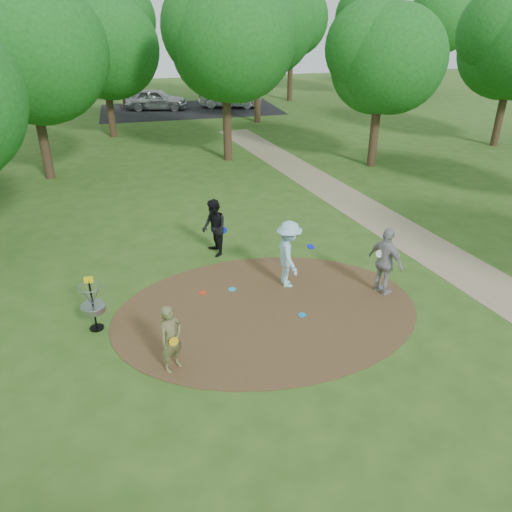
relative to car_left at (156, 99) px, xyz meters
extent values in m
plane|color=#2D5119|center=(0.63, -30.48, -0.81)|extent=(100.00, 100.00, 0.00)
cylinder|color=#47301C|center=(0.63, -30.48, -0.80)|extent=(8.40, 8.40, 0.02)
cube|color=#8C7A5B|center=(7.13, -28.48, -0.81)|extent=(7.55, 39.89, 0.01)
cube|color=black|center=(2.63, -0.48, -0.81)|extent=(14.00, 8.00, 0.01)
imported|color=brown|center=(-2.11, -32.27, 0.02)|extent=(0.73, 0.69, 1.67)
cylinder|color=gold|center=(-2.07, -32.45, 0.07)|extent=(0.22, 0.09, 0.22)
imported|color=#9BD4E7|center=(1.61, -29.26, 0.21)|extent=(0.83, 1.36, 2.04)
cylinder|color=#0C13D4|center=(2.29, -29.26, 0.38)|extent=(0.27, 0.27, 0.08)
imported|color=black|center=(-0.12, -26.68, 0.14)|extent=(0.85, 1.03, 1.91)
cylinder|color=#0C21D0|center=(0.19, -26.69, 0.04)|extent=(0.23, 0.12, 0.22)
imported|color=#99999C|center=(4.13, -30.40, 0.21)|extent=(0.89, 1.30, 2.04)
cylinder|color=silver|center=(3.90, -30.40, 0.49)|extent=(0.23, 0.09, 0.22)
cylinder|color=#1BAFD9|center=(-0.07, -29.15, -0.79)|extent=(0.22, 0.22, 0.02)
cylinder|color=#0C86D0|center=(1.48, -30.96, -0.79)|extent=(0.22, 0.22, 0.02)
cylinder|color=red|center=(-0.94, -29.13, -0.79)|extent=(0.22, 0.22, 0.02)
imported|color=#9CA0A3|center=(0.00, 0.00, 0.00)|extent=(5.09, 2.94, 1.63)
imported|color=#B3B5BB|center=(5.92, -0.46, 0.00)|extent=(5.26, 3.16, 1.64)
cylinder|color=black|center=(-3.87, -30.18, -0.14)|extent=(0.05, 0.05, 1.35)
cylinder|color=black|center=(-3.87, -30.18, -0.79)|extent=(0.36, 0.36, 0.04)
cylinder|color=gray|center=(-3.87, -30.18, -0.19)|extent=(0.60, 0.60, 0.16)
torus|color=gray|center=(-3.87, -30.18, -0.11)|extent=(0.63, 0.63, 0.03)
torus|color=gray|center=(-3.87, -30.18, 0.44)|extent=(0.58, 0.58, 0.02)
cube|color=yellow|center=(-3.87, -30.18, 0.64)|extent=(0.22, 0.02, 0.18)
cylinder|color=#332316|center=(-6.37, -16.48, 1.09)|extent=(0.44, 0.44, 3.80)
sphere|color=#155016|center=(-6.37, -16.48, 4.69)|extent=(6.19, 6.19, 6.19)
cylinder|color=#332316|center=(2.63, -15.48, 1.28)|extent=(0.44, 0.44, 4.18)
sphere|color=#155016|center=(2.63, -15.48, 5.03)|extent=(6.05, 6.05, 6.05)
cylinder|color=#332316|center=(9.63, -18.48, 0.99)|extent=(0.44, 0.44, 3.61)
sphere|color=#155016|center=(9.63, -18.48, 4.19)|extent=(5.05, 5.05, 5.05)
cylinder|color=#332316|center=(-3.37, -8.48, 0.90)|extent=(0.44, 0.44, 3.42)
sphere|color=#155016|center=(-3.37, -8.48, 4.21)|extent=(5.84, 5.84, 5.84)
cylinder|color=#332316|center=(6.63, -6.48, 1.37)|extent=(0.44, 0.44, 4.37)
sphere|color=#155016|center=(6.63, -6.48, 5.41)|extent=(6.74, 6.74, 6.74)
cylinder|color=#332316|center=(18.63, -16.48, 1.09)|extent=(0.44, 0.44, 3.80)
camera|label=1|loc=(-2.55, -41.57, 6.69)|focal=35.00mm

